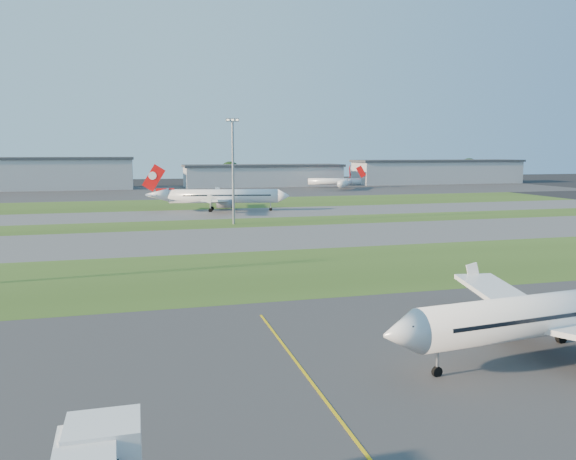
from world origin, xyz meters
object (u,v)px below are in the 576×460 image
object	(u,v)px
mini_jet_far	(335,181)
airliner_parked	(561,313)
airliner_taxiing	(222,197)
mini_jet_near	(345,182)
light_mast_centre	(233,164)

from	to	relation	value
mini_jet_far	airliner_parked	bearing A→B (deg)	-90.40
airliner_taxiing	mini_jet_far	world-z (taller)	airliner_taxiing
mini_jet_near	mini_jet_far	bearing A→B (deg)	36.57
airliner_parked	light_mast_centre	world-z (taller)	light_mast_centre
airliner_taxiing	light_mast_centre	size ratio (longest dim) A/B	1.55
airliner_parked	airliner_taxiing	xyz separation A→B (m)	(-10.92, 127.94, 0.54)
mini_jet_near	light_mast_centre	bearing A→B (deg)	178.06
airliner_taxiing	light_mast_centre	world-z (taller)	light_mast_centre
airliner_taxiing	light_mast_centre	bearing A→B (deg)	98.13
airliner_parked	light_mast_centre	size ratio (longest dim) A/B	1.37
airliner_parked	mini_jet_near	xyz separation A→B (m)	(59.44, 209.84, -0.61)
mini_jet_far	light_mast_centre	bearing A→B (deg)	-105.36
light_mast_centre	airliner_taxiing	bearing A→B (deg)	86.69
airliner_parked	light_mast_centre	distance (m)	98.22
mini_jet_far	light_mast_centre	distance (m)	143.65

